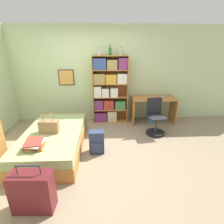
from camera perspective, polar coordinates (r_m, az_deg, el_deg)
ground_plane at (r=3.82m, az=-7.17°, el=-11.78°), size 14.00×14.00×0.00m
wall_back at (r=5.02m, az=-6.40°, el=11.94°), size 10.00×0.09×2.60m
bed at (r=3.87m, az=-18.37°, el=-8.75°), size 1.14×2.02×0.43m
handbag at (r=3.68m, az=-19.84°, el=-4.37°), size 0.37×0.18×0.42m
book_stack_on_bed at (r=3.28m, az=-23.90°, el=-9.54°), size 0.35×0.40×0.12m
suitcase at (r=2.67m, az=-24.46°, el=-22.61°), size 0.53×0.26×0.70m
bookcase at (r=4.85m, az=-1.05°, el=7.30°), size 0.95×0.35×1.83m
bottle_green at (r=4.70m, az=-4.13°, el=18.84°), size 0.08×0.08×0.19m
bottle_brown at (r=4.76m, az=-0.64°, el=19.24°), size 0.08×0.08×0.26m
bottle_clear at (r=4.80m, az=2.81°, el=18.93°), size 0.06×0.06×0.20m
desk at (r=5.04m, az=13.31°, el=2.23°), size 1.21×0.60×0.72m
desk_lamp at (r=5.05m, az=16.62°, el=7.53°), size 0.15×0.10×0.39m
desk_chair at (r=4.43m, az=13.97°, el=-3.36°), size 0.46×0.47×0.89m
backpack at (r=3.58m, az=-4.97°, el=-9.74°), size 0.30×0.23×0.47m
waste_bin at (r=5.10m, az=12.92°, el=-1.84°), size 0.25×0.25×0.28m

